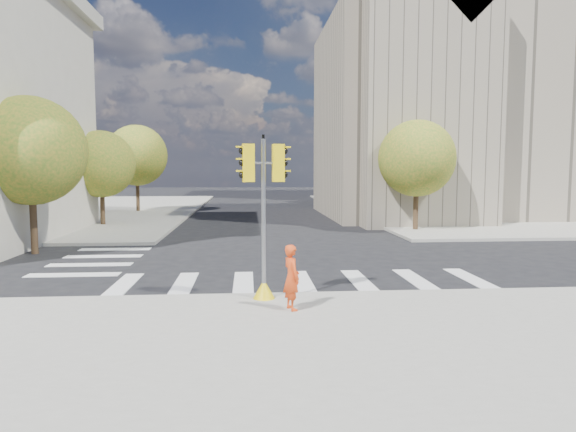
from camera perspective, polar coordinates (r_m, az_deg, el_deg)
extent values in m
plane|color=black|center=(18.03, 1.17, -5.88)|extent=(160.00, 160.00, 0.00)
cube|color=gray|center=(7.63, 9.92, -21.35)|extent=(30.00, 14.00, 0.15)
cube|color=gray|center=(48.84, 21.98, 0.88)|extent=(28.00, 40.00, 0.15)
cube|color=gray|center=(47.39, -27.12, 0.56)|extent=(28.00, 40.00, 0.15)
cube|color=gray|center=(42.16, 22.28, 9.66)|extent=(26.00, 14.00, 14.00)
cube|color=gray|center=(34.50, 13.95, 10.96)|extent=(8.00, 8.00, 14.00)
cube|color=#9EA0A3|center=(65.18, 17.60, 15.20)|extent=(20.00, 18.00, 30.00)
cylinder|color=#382616|center=(23.42, -26.41, -0.82)|extent=(0.28, 0.28, 2.45)
sphere|color=#2F6C1E|center=(23.32, -26.71, 6.49)|extent=(4.40, 4.40, 4.40)
cylinder|color=#382616|center=(32.88, -19.91, 0.76)|extent=(0.28, 0.28, 2.17)
sphere|color=#2F6C1E|center=(32.79, -20.05, 5.45)|extent=(4.00, 4.00, 4.00)
cylinder|color=#382616|center=(42.57, -16.35, 2.13)|extent=(0.28, 0.28, 2.62)
sphere|color=#2F6C1E|center=(42.52, -16.46, 6.48)|extent=(4.80, 4.80, 4.80)
cylinder|color=#382616|center=(29.20, 14.00, 0.60)|extent=(0.28, 0.28, 2.38)
sphere|color=#2F6C1E|center=(29.11, 14.13, 6.24)|extent=(4.20, 4.20, 4.20)
cylinder|color=#382616|center=(40.73, 8.66, 2.07)|extent=(0.28, 0.28, 2.52)
sphere|color=#2F6C1E|center=(40.67, 8.72, 6.44)|extent=(4.60, 4.60, 4.60)
cylinder|color=#382616|center=(52.47, 5.68, 2.67)|extent=(0.28, 0.28, 2.27)
sphere|color=#2F6C1E|center=(52.42, 5.71, 5.67)|extent=(4.00, 4.00, 4.00)
cylinder|color=black|center=(33.07, 12.74, 6.29)|extent=(0.12, 0.12, 8.00)
cube|color=black|center=(33.40, 12.88, 13.17)|extent=(0.35, 0.18, 0.22)
cylinder|color=black|center=(46.63, 7.63, 6.04)|extent=(0.12, 0.12, 8.00)
cube|color=black|center=(46.86, 7.69, 10.93)|extent=(0.35, 0.18, 0.22)
cone|color=#DFBE0B|center=(13.37, -2.69, -8.08)|extent=(0.56, 0.56, 0.50)
cylinder|color=gray|center=(13.07, -2.72, -0.42)|extent=(0.11, 0.11, 4.08)
cylinder|color=black|center=(13.03, -2.76, 8.77)|extent=(0.07, 0.07, 0.12)
cylinder|color=gray|center=(13.01, -2.75, 5.91)|extent=(0.90, 0.15, 0.06)
cube|color=#DFBE0B|center=(12.96, -4.42, 5.90)|extent=(0.32, 0.25, 0.95)
cube|color=#DFBE0B|center=(13.06, -1.09, 5.91)|extent=(0.32, 0.25, 0.95)
imported|color=red|center=(12.20, 0.39, -6.82)|extent=(0.55, 0.66, 1.56)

